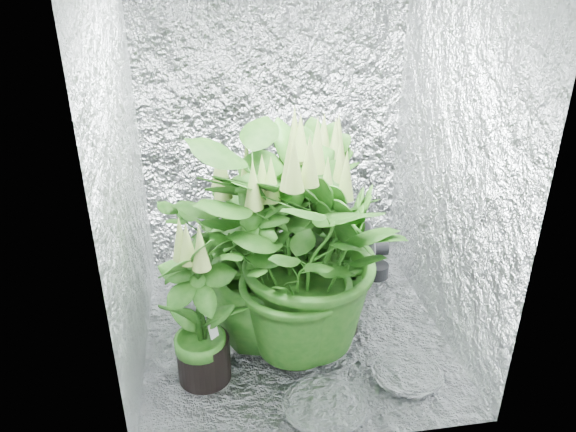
# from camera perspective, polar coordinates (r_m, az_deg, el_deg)

# --- Properties ---
(ground) EXTENTS (1.60, 1.60, 0.00)m
(ground) POSITION_cam_1_polar(r_m,az_deg,el_deg) (3.19, 0.55, -11.39)
(ground) COLOR silver
(ground) RESTS_ON ground
(walls) EXTENTS (1.62, 1.62, 2.00)m
(walls) POSITION_cam_1_polar(r_m,az_deg,el_deg) (2.70, 0.65, 5.61)
(walls) COLOR silver
(walls) RESTS_ON ground
(plant_a) EXTENTS (1.03, 1.03, 1.05)m
(plant_a) POSITION_cam_1_polar(r_m,az_deg,el_deg) (3.08, -4.38, -2.07)
(plant_a) COLOR black
(plant_a) RESTS_ON ground
(plant_b) EXTENTS (0.76, 0.76, 1.19)m
(plant_b) POSITION_cam_1_polar(r_m,az_deg,el_deg) (3.01, 0.65, -1.37)
(plant_b) COLOR black
(plant_b) RESTS_ON ground
(plant_c) EXTENTS (0.70, 0.70, 1.09)m
(plant_c) POSITION_cam_1_polar(r_m,az_deg,el_deg) (3.33, 2.55, 0.27)
(plant_c) COLOR black
(plant_c) RESTS_ON ground
(plant_d) EXTENTS (0.76, 0.76, 1.08)m
(plant_d) POSITION_cam_1_polar(r_m,az_deg,el_deg) (2.85, -3.19, -4.47)
(plant_d) COLOR black
(plant_d) RESTS_ON ground
(plant_e) EXTENTS (1.38, 1.38, 1.22)m
(plant_e) POSITION_cam_1_polar(r_m,az_deg,el_deg) (2.72, 1.71, -3.88)
(plant_e) COLOR black
(plant_e) RESTS_ON ground
(plant_f) EXTENTS (0.60, 0.60, 0.90)m
(plant_f) POSITION_cam_1_polar(r_m,az_deg,el_deg) (2.68, -8.95, -9.40)
(plant_f) COLOR black
(plant_f) RESTS_ON ground
(plant_g) EXTENTS (0.59, 0.59, 1.05)m
(plant_g) POSITION_cam_1_polar(r_m,az_deg,el_deg) (2.94, 4.97, -3.75)
(plant_g) COLOR black
(plant_g) RESTS_ON ground
(circulation_fan) EXTENTS (0.16, 0.34, 0.39)m
(circulation_fan) POSITION_cam_1_polar(r_m,az_deg,el_deg) (3.59, 8.61, -3.88)
(circulation_fan) COLOR black
(circulation_fan) RESTS_ON ground
(plant_label) EXTENTS (0.05, 0.05, 0.08)m
(plant_label) POSITION_cam_1_polar(r_m,az_deg,el_deg) (2.72, -7.60, -11.46)
(plant_label) COLOR white
(plant_label) RESTS_ON plant_f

